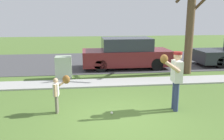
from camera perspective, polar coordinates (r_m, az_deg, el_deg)
name	(u,v)px	position (r m, az deg, el deg)	size (l,w,h in m)	color
ground_plane	(110,84)	(10.13, -0.53, -3.30)	(48.00, 48.00, 0.00)	#4C6B2D
sidewalk_strip	(110,83)	(10.22, -0.59, -2.99)	(36.00, 1.20, 0.06)	#A3A39E
road_surface	(101,61)	(15.07, -2.66, 2.07)	(36.00, 6.80, 0.02)	#424244
person_adult	(175,75)	(7.31, 14.79, -1.06)	(0.73, 0.63, 1.78)	navy
person_child	(59,89)	(7.18, -12.49, -4.50)	(0.48, 0.41, 1.10)	#6B6656
baseball	(112,113)	(7.11, -0.06, -10.11)	(0.07, 0.07, 0.07)	white
utility_cabinet	(64,68)	(11.02, -11.39, 0.53)	(0.70, 0.64, 1.03)	#9EB293
street_tree_near	(191,16)	(12.23, 18.14, 11.97)	(1.85, 1.88, 5.20)	brown
parked_suv_maroon	(126,54)	(13.06, 3.40, 3.88)	(4.70, 1.90, 1.63)	maroon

